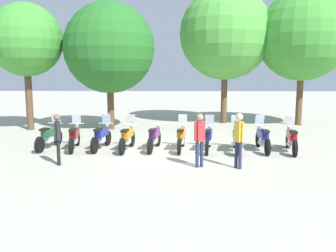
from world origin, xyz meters
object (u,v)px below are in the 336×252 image
Objects in this scene: motorcycle_0 at (49,136)px; motorcycle_4 at (154,137)px; motorcycle_3 at (127,137)px; motorcycle_1 at (74,137)px; motorcycle_7 at (236,138)px; person_0 at (58,135)px; person_1 at (200,136)px; person_2 at (239,136)px; motorcycle_6 at (208,138)px; tree_0 at (26,40)px; motorcycle_5 at (181,137)px; motorcycle_2 at (102,136)px; tree_1 at (109,48)px; tree_3 at (303,36)px; tree_2 at (226,34)px; motorcycle_9 at (291,139)px; motorcycle_8 at (263,138)px.

motorcycle_4 is (4.30, -0.14, -0.01)m from motorcycle_0.
motorcycle_3 reaches higher than motorcycle_4.
motorcycle_7 is (6.46, -0.22, 0.00)m from motorcycle_1.
person_1 is (4.75, -0.20, 0.03)m from person_0.
motorcycle_4 is 1.20× the size of person_2.
motorcycle_1 is at bearing 97.35° from motorcycle_6.
tree_0 is at bearing -82.32° from person_0.
motorcycle_1 and motorcycle_5 have the same top height.
motorcycle_5 is 1.00× the size of motorcycle_6.
motorcycle_0 is 1.00× the size of motorcycle_2.
motorcycle_3 is 0.33× the size of tree_0.
tree_1 reaches higher than person_0.
motorcycle_5 is (5.38, -0.19, 0.00)m from motorcycle_0.
motorcycle_2 is 0.29× the size of tree_3.
motorcycle_7 is at bearing -135.55° from person_2.
tree_3 is (10.61, 1.65, 0.75)m from tree_1.
tree_2 is at bearing 14.20° from tree_0.
motorcycle_4 is at bearing 94.99° from motorcycle_9.
motorcycle_6 and motorcycle_9 have the same top height.
tree_1 is 0.88× the size of tree_3.
tree_0 is at bearing 70.40° from motorcycle_6.
motorcycle_0 reaches higher than motorcycle_4.
person_0 is 0.22× the size of tree_2.
tree_3 reaches higher than motorcycle_2.
motorcycle_2 is 1.00× the size of motorcycle_5.
tree_1 is (-5.87, 5.23, 3.80)m from motorcycle_7.
motorcycle_6 is at bearing -28.35° from tree_0.
motorcycle_0 is 1.26× the size of person_0.
motorcycle_9 is at bearing -84.19° from motorcycle_4.
motorcycle_8 is (7.54, -0.11, 0.00)m from motorcycle_1.
tree_1 is (-3.72, 5.06, 3.80)m from motorcycle_5.
motorcycle_1 is 1.00× the size of motorcycle_7.
tree_0 is (-12.33, 5.07, 4.18)m from motorcycle_9.
motorcycle_7 is at bearing -84.60° from motorcycle_2.
motorcycle_6 is at bearing 91.54° from motorcycle_7.
motorcycle_7 is at bearing -88.21° from motorcycle_5.
motorcycle_6 is (6.46, -0.27, 0.00)m from motorcycle_0.
motorcycle_7 is at bearing 178.72° from person_0.
tree_3 is (6.89, 6.71, 4.55)m from motorcycle_5.
motorcycle_3 is at bearing 98.56° from motorcycle_6.
tree_0 is (-8.59, 7.40, 3.64)m from person_1.
tree_1 reaches higher than tree_0.
motorcycle_7 is at bearing -93.85° from tree_2.
tree_2 reaches higher than motorcycle_8.
motorcycle_2 is at bearing 96.84° from motorcycle_4.
person_2 is (6.00, -0.33, 0.06)m from person_0.
motorcycle_9 is at bearing 173.70° from person_0.
motorcycle_7 is 2.62m from person_2.
tree_2 is at bearing 168.92° from tree_3.
motorcycle_9 is at bearing -173.25° from person_2.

